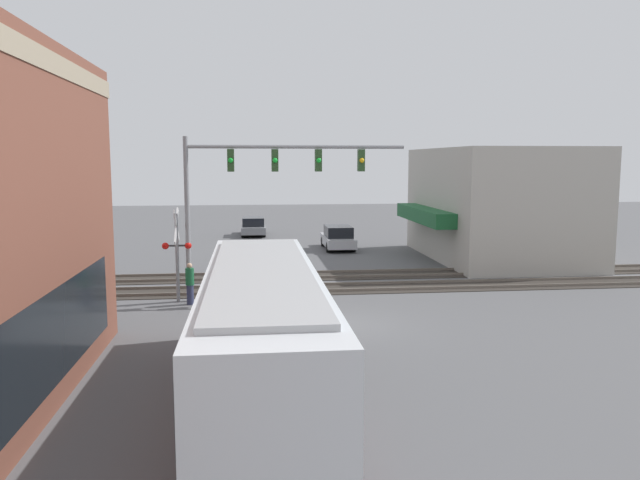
% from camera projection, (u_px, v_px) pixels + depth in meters
% --- Properties ---
extents(ground_plane, '(120.00, 120.00, 0.00)m').
position_uv_depth(ground_plane, '(338.00, 324.00, 21.90)').
color(ground_plane, '#565659').
extents(shop_building, '(11.99, 8.70, 6.40)m').
position_uv_depth(shop_building, '(496.00, 204.00, 36.24)').
color(shop_building, '#B2ADA3').
rests_on(shop_building, ground).
extents(city_bus, '(12.02, 2.59, 3.28)m').
position_uv_depth(city_bus, '(262.00, 330.00, 14.38)').
color(city_bus, silver).
rests_on(city_bus, ground).
extents(traffic_signal_gantry, '(0.42, 8.93, 6.66)m').
position_uv_depth(traffic_signal_gantry, '(261.00, 176.00, 25.13)').
color(traffic_signal_gantry, gray).
rests_on(traffic_signal_gantry, ground).
extents(crossing_signal, '(1.41, 1.18, 3.81)m').
position_uv_depth(crossing_signal, '(177.00, 246.00, 25.11)').
color(crossing_signal, gray).
rests_on(crossing_signal, ground).
extents(rail_track_near, '(2.60, 60.00, 0.15)m').
position_uv_depth(rail_track_near, '(319.00, 289.00, 27.81)').
color(rail_track_near, '#332D28').
rests_on(rail_track_near, ground).
extents(rail_track_far, '(2.60, 60.00, 0.15)m').
position_uv_depth(rail_track_far, '(312.00, 276.00, 30.96)').
color(rail_track_far, '#332D28').
rests_on(rail_track_far, ground).
extents(parked_car_blue, '(4.90, 1.82, 1.47)m').
position_uv_depth(parked_car_blue, '(255.00, 258.00, 32.16)').
color(parked_car_blue, navy).
rests_on(parked_car_blue, ground).
extents(parked_car_silver, '(4.49, 1.82, 1.53)m').
position_uv_depth(parked_car_silver, '(338.00, 238.00, 40.29)').
color(parked_car_silver, '#B7B7BC').
rests_on(parked_car_silver, ground).
extents(parked_car_grey, '(4.36, 1.82, 1.42)m').
position_uv_depth(parked_car_grey, '(253.00, 227.00, 47.76)').
color(parked_car_grey, slate).
rests_on(parked_car_grey, ground).
extents(pedestrian_at_crossing, '(0.34, 0.34, 1.68)m').
position_uv_depth(pedestrian_at_crossing, '(190.00, 283.00, 24.78)').
color(pedestrian_at_crossing, '#2D3351').
rests_on(pedestrian_at_crossing, ground).
extents(pedestrian_near_bus, '(0.34, 0.34, 1.66)m').
position_uv_depth(pedestrian_near_bus, '(336.00, 349.00, 16.20)').
color(pedestrian_near_bus, black).
rests_on(pedestrian_near_bus, ground).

